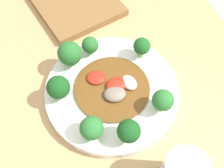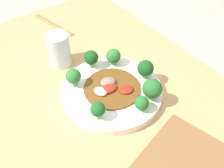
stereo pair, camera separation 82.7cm
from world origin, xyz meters
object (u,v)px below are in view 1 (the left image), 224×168
(broccoli_west, at_px, (90,45))
(broccoli_northwest, at_px, (142,47))
(stirfry_center, at_px, (113,87))
(cutting_board, at_px, (75,2))
(plate, at_px, (112,91))
(broccoli_east, at_px, (129,131))
(broccoli_southwest, at_px, (70,54))
(broccoli_south, at_px, (58,88))
(broccoli_southeast, at_px, (92,128))
(broccoli_northeast, at_px, (163,101))

(broccoli_west, height_order, broccoli_northwest, broccoli_northwest)
(stirfry_center, bearing_deg, broccoli_west, -170.24)
(cutting_board, bearing_deg, plate, 1.71)
(plate, distance_m, cutting_board, 0.32)
(broccoli_east, bearing_deg, broccoli_northwest, 151.74)
(broccoli_southwest, bearing_deg, cutting_board, 164.84)
(broccoli_southwest, height_order, broccoli_west, broccoli_southwest)
(broccoli_south, height_order, broccoli_southeast, broccoli_south)
(broccoli_northeast, height_order, stirfry_center, broccoli_northeast)
(plate, relative_size, broccoli_west, 6.16)
(plate, bearing_deg, stirfry_center, 78.75)
(broccoli_northwest, bearing_deg, plate, -55.01)
(broccoli_southwest, distance_m, broccoli_east, 0.22)
(broccoli_northeast, relative_size, broccoli_east, 0.99)
(plate, bearing_deg, broccoli_southeast, -38.40)
(broccoli_northeast, height_order, cutting_board, broccoli_northeast)
(broccoli_northwest, distance_m, broccoli_southeast, 0.23)
(broccoli_northeast, distance_m, cutting_board, 0.41)
(broccoli_west, xyz_separation_m, broccoli_northwest, (0.05, 0.11, 0.01))
(broccoli_southwest, xyz_separation_m, broccoli_east, (0.22, 0.06, -0.00))
(broccoli_east, relative_size, cutting_board, 0.22)
(broccoli_east, distance_m, cutting_board, 0.44)
(broccoli_northwest, distance_m, stirfry_center, 0.12)
(plate, height_order, broccoli_northwest, broccoli_northwest)
(stirfry_center, height_order, cutting_board, stirfry_center)
(broccoli_west, distance_m, broccoli_northeast, 0.22)
(broccoli_west, xyz_separation_m, broccoli_east, (0.23, 0.01, 0.01))
(plate, xyz_separation_m, cutting_board, (-0.32, -0.01, -0.00))
(plate, relative_size, broccoli_northeast, 4.96)
(broccoli_northeast, bearing_deg, broccoli_west, -152.40)
(broccoli_northeast, distance_m, stirfry_center, 0.12)
(broccoli_southeast, bearing_deg, plate, 141.60)
(plate, relative_size, broccoli_southeast, 5.38)
(broccoli_northwest, relative_size, cutting_board, 0.20)
(plate, bearing_deg, broccoli_east, -2.61)
(broccoli_west, distance_m, broccoli_south, 0.13)
(broccoli_south, bearing_deg, cutting_board, 160.94)
(broccoli_south, relative_size, broccoli_southeast, 1.09)
(broccoli_southwest, bearing_deg, broccoli_west, 107.73)
(broccoli_northeast, distance_m, broccoli_southeast, 0.15)
(plate, distance_m, broccoli_west, 0.12)
(broccoli_northwest, xyz_separation_m, stirfry_center, (0.07, -0.09, -0.03))
(plate, distance_m, broccoli_northwest, 0.12)
(plate, bearing_deg, broccoli_southwest, -144.19)
(broccoli_northeast, bearing_deg, broccoli_southeast, -86.18)
(broccoli_northeast, xyz_separation_m, broccoli_southeast, (0.01, -0.15, -0.01))
(plate, xyz_separation_m, broccoli_southwest, (-0.10, -0.07, 0.05))
(stirfry_center, bearing_deg, broccoli_southwest, -143.48)
(broccoli_southwest, distance_m, broccoli_south, 0.09)
(plate, bearing_deg, broccoli_northeast, 46.38)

